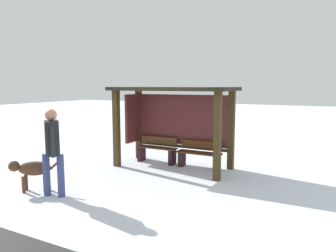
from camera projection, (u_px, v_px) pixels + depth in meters
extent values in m
plane|color=white|center=(173.00, 167.00, 8.66)|extent=(60.00, 60.00, 0.00)
cube|color=#3E2E14|center=(117.00, 129.00, 8.69)|extent=(0.16, 0.16, 2.10)
cube|color=#3E2E14|center=(217.00, 137.00, 7.36)|extent=(0.16, 0.16, 2.10)
cube|color=#3E2E14|center=(139.00, 124.00, 9.69)|extent=(0.16, 0.16, 2.10)
cube|color=#3E2E14|center=(231.00, 130.00, 8.36)|extent=(0.16, 0.16, 2.10)
cube|color=black|center=(173.00, 89.00, 8.39)|extent=(3.30, 1.53, 0.09)
cube|color=#5D2525|center=(182.00, 120.00, 9.00)|extent=(2.75, 0.08, 1.42)
cube|color=#3E2E14|center=(181.00, 146.00, 9.08)|extent=(2.75, 0.06, 0.08)
cube|color=#5D2525|center=(132.00, 118.00, 9.34)|extent=(0.08, 0.62, 1.42)
cube|color=#53361B|center=(156.00, 148.00, 9.14)|extent=(1.23, 0.35, 0.03)
cube|color=#53361B|center=(159.00, 140.00, 9.25)|extent=(1.16, 0.04, 0.20)
cube|color=#2E181E|center=(172.00, 157.00, 8.94)|extent=(0.12, 0.30, 0.43)
cube|color=#2E181E|center=(142.00, 154.00, 9.41)|extent=(0.12, 0.30, 0.43)
cube|color=#532E14|center=(199.00, 153.00, 8.54)|extent=(1.23, 0.35, 0.04)
cube|color=#532E14|center=(201.00, 145.00, 8.65)|extent=(1.16, 0.04, 0.20)
cube|color=black|center=(217.00, 163.00, 8.33)|extent=(0.12, 0.29, 0.40)
cube|color=black|center=(182.00, 159.00, 8.80)|extent=(0.12, 0.29, 0.40)
cube|color=#25282C|center=(52.00, 138.00, 6.29)|extent=(0.50, 0.48, 0.68)
sphere|color=tan|center=(51.00, 115.00, 6.23)|extent=(0.23, 0.23, 0.23)
cylinder|color=#3A447A|center=(47.00, 175.00, 6.42)|extent=(0.20, 0.20, 0.86)
cylinder|color=#3A447A|center=(61.00, 176.00, 6.35)|extent=(0.20, 0.20, 0.86)
cylinder|color=#25282C|center=(51.00, 137.00, 6.54)|extent=(0.13, 0.13, 0.61)
cylinder|color=#25282C|center=(53.00, 142.00, 6.05)|extent=(0.13, 0.13, 0.61)
ellipsoid|color=#513321|center=(35.00, 168.00, 6.67)|extent=(0.71, 0.60, 0.30)
sphere|color=#513321|center=(14.00, 166.00, 6.62)|extent=(0.23, 0.23, 0.23)
cylinder|color=#513321|center=(54.00, 166.00, 6.71)|extent=(0.19, 0.15, 0.18)
cylinder|color=#513321|center=(26.00, 182.00, 6.77)|extent=(0.07, 0.07, 0.34)
cylinder|color=#513321|center=(24.00, 185.00, 6.61)|extent=(0.07, 0.07, 0.34)
cylinder|color=#513321|center=(47.00, 182.00, 6.82)|extent=(0.07, 0.07, 0.34)
cylinder|color=#513321|center=(45.00, 184.00, 6.65)|extent=(0.07, 0.07, 0.34)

